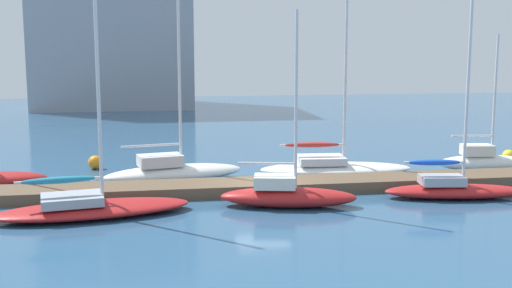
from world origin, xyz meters
The scene contains 11 objects.
ground_plane centered at (0.00, 0.00, 0.00)m, with size 120.00×120.00×0.00m, color #2D567A.
dock_pier centered at (0.00, 0.00, 0.27)m, with size 29.32×2.36×0.54m, color brown.
sailboat_1 centered at (-7.70, -3.18, 0.44)m, with size 8.24×3.87×9.69m.
sailboat_2 centered at (-4.14, 3.00, 0.59)m, with size 7.45×3.50×9.89m.
sailboat_3 centered at (0.52, -2.92, 0.55)m, with size 6.11×2.93×8.34m.
sailboat_4 centered at (4.51, 3.48, 0.45)m, with size 8.42×3.41×9.69m.
sailboat_5 centered at (8.31, -2.68, 0.51)m, with size 6.64×2.61×8.91m.
sailboat_6 centered at (13.07, 3.04, 0.59)m, with size 5.60×2.37×7.49m.
mooring_buoy_orange centered at (-8.34, 7.13, 0.39)m, with size 0.78×0.78×0.78m, color orange.
mooring_buoy_yellow centered at (15.91, 5.37, 0.37)m, with size 0.75×0.75×0.75m, color yellow.
harbor_building_distant centered at (-9.17, 46.27, 9.94)m, with size 17.43×12.88×19.88m, color #9399A3.
Camera 1 is at (-5.12, -28.71, 6.77)m, focal length 44.13 mm.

